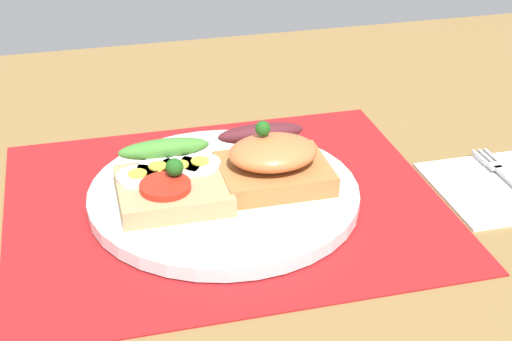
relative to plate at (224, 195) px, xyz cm
name	(u,v)px	position (x,y,z in cm)	size (l,w,h in cm)	color
ground_plane	(225,219)	(0.00, 0.00, -2.54)	(120.00, 90.00, 3.20)	olive
placemat	(224,202)	(0.00, 0.00, -0.79)	(39.03, 32.55, 0.30)	maroon
plate	(224,195)	(0.00, 0.00, 0.00)	(24.52, 24.52, 1.27)	white
sandwich_egg_tomato	(171,180)	(-4.73, 0.27, 2.03)	(9.59, 10.11, 3.95)	tan
sandwich_salmon	(271,159)	(4.64, 0.74, 2.73)	(9.85, 9.41, 5.82)	#9F6F3A
napkin	(509,185)	(26.71, -3.74, -0.64)	(13.88, 12.32, 0.60)	white
fork	(509,178)	(26.96, -3.29, -0.18)	(1.62, 12.70, 0.32)	#B7B7BC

